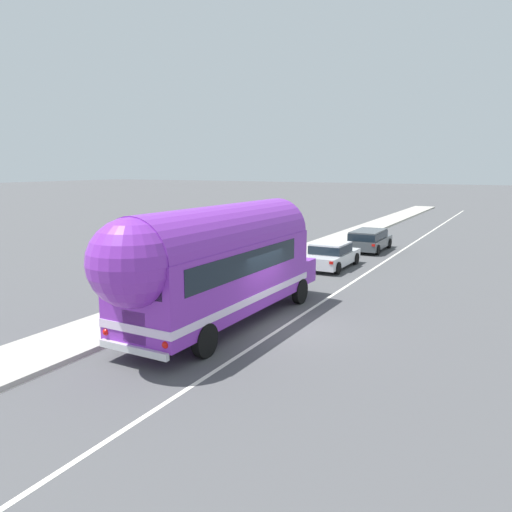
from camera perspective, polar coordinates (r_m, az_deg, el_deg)
The scene contains 6 objects.
ground_plane at distance 17.19m, azimuth 3.06°, elevation -8.10°, with size 300.00×300.00×0.00m, color #4C4C4F.
lane_markings at distance 28.67m, azimuth 10.18°, elevation -0.83°, with size 3.98×80.00×0.01m.
sidewalk_slab at distance 28.07m, azimuth 2.38°, elevation -0.76°, with size 2.55×90.00×0.15m, color #ADA89E.
painted_bus at distance 16.56m, azimuth -4.64°, elevation -0.58°, with size 2.70×11.10×4.12m.
car_lead at distance 27.22m, azimuth 8.50°, elevation 0.20°, with size 2.03×4.45×1.37m.
car_second at distance 33.12m, azimuth 12.72°, elevation 1.93°, with size 2.03×4.50×1.37m.
Camera 1 is at (6.97, -14.77, 5.37)m, focal length 35.20 mm.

